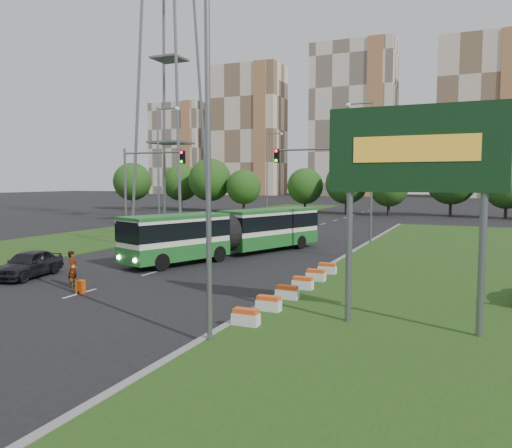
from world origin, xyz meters
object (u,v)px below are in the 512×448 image
at_px(pedestrian, 73,269).
at_px(shopping_trolley, 81,287).
at_px(billboard, 415,159).
at_px(transmission_pylon, 169,42).
at_px(car_left_near, 28,264).
at_px(articulated_bus, 228,232).
at_px(traffic_mast_left, 142,181).
at_px(traffic_mast_median, 328,181).
at_px(car_left_far, 194,235).

height_order(pedestrian, shopping_trolley, pedestrian).
bearing_deg(billboard, transmission_pylon, 133.48).
bearing_deg(car_left_near, articulated_bus, 49.21).
xyz_separation_m(billboard, transmission_pylon, (-32.25, 34.00, 15.84)).
xyz_separation_m(billboard, articulated_bus, (-14.12, 13.59, -4.45)).
bearing_deg(traffic_mast_left, articulated_bus, -9.44).
height_order(articulated_bus, shopping_trolley, articulated_bus).
xyz_separation_m(transmission_pylon, car_left_near, (11.49, -32.04, -21.23)).
bearing_deg(traffic_mast_left, billboard, -33.55).
bearing_deg(traffic_mast_left, transmission_pylon, 116.86).
bearing_deg(articulated_bus, car_left_near, -99.80).
bearing_deg(traffic_mast_median, billboard, -64.97).
relative_size(traffic_mast_median, articulated_bus, 0.47).
xyz_separation_m(billboard, pedestrian, (-16.55, 0.95, -5.23)).
distance_m(traffic_mast_left, car_left_near, 13.94).
bearing_deg(traffic_mast_median, pedestrian, -121.09).
bearing_deg(billboard, car_left_near, 174.59).
height_order(transmission_pylon, car_left_near, transmission_pylon).
xyz_separation_m(car_left_near, shopping_trolley, (5.56, -1.95, -0.45)).
height_order(billboard, pedestrian, billboard).
relative_size(car_left_far, shopping_trolley, 6.09).
distance_m(billboard, articulated_bus, 20.10).
bearing_deg(articulated_bus, billboard, -23.95).
relative_size(transmission_pylon, articulated_bus, 2.59).
bearing_deg(car_left_far, billboard, -54.15).
bearing_deg(car_left_near, shopping_trolley, -30.38).
xyz_separation_m(articulated_bus, car_left_far, (-6.55, 6.14, -1.07)).
height_order(traffic_mast_left, transmission_pylon, transmission_pylon).
bearing_deg(car_left_near, transmission_pylon, 98.69).
distance_m(transmission_pylon, car_left_far, 28.17).
relative_size(car_left_far, pedestrian, 2.11).
bearing_deg(traffic_mast_left, car_left_near, -81.86).
xyz_separation_m(pedestrian, shopping_trolley, (1.35, -0.93, -0.61)).
xyz_separation_m(transmission_pylon, shopping_trolley, (17.05, -33.99, -21.68)).
bearing_deg(billboard, pedestrian, 176.73).
xyz_separation_m(billboard, car_left_far, (-20.67, 19.73, -5.52)).
xyz_separation_m(traffic_mast_left, pedestrian, (6.08, -14.06, -4.42)).
relative_size(billboard, shopping_trolley, 12.40).
distance_m(articulated_bus, car_left_far, 9.04).
distance_m(transmission_pylon, pedestrian, 42.23).
height_order(articulated_bus, car_left_far, articulated_bus).
bearing_deg(traffic_mast_left, shopping_trolley, -63.64).
xyz_separation_m(traffic_mast_left, transmission_pylon, (-9.62, 19.00, 16.65)).
distance_m(articulated_bus, shopping_trolley, 13.69).
bearing_deg(car_left_near, pedestrian, -24.66).
bearing_deg(car_left_far, traffic_mast_median, -26.24).
height_order(transmission_pylon, car_left_far, transmission_pylon).
bearing_deg(traffic_mast_left, car_left_far, 67.48).
xyz_separation_m(car_left_near, car_left_far, (0.09, 17.76, -0.12)).
distance_m(billboard, traffic_mast_median, 17.68).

